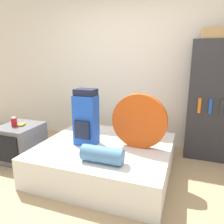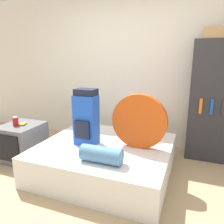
% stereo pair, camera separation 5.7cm
% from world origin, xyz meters
% --- Properties ---
extents(ground_plane, '(16.00, 16.00, 0.00)m').
position_xyz_m(ground_plane, '(0.00, 0.00, 0.00)').
color(ground_plane, tan).
extents(wall_back, '(8.00, 0.05, 2.60)m').
position_xyz_m(wall_back, '(0.00, 1.86, 1.30)').
color(wall_back, silver).
rests_on(wall_back, ground_plane).
extents(bed, '(1.67, 1.52, 0.39)m').
position_xyz_m(bed, '(-0.06, 0.63, 0.20)').
color(bed, white).
rests_on(bed, ground_plane).
extents(backpack, '(0.29, 0.24, 0.73)m').
position_xyz_m(backpack, '(-0.30, 0.57, 0.75)').
color(backpack, blue).
rests_on(backpack, bed).
extents(tent_bag, '(0.69, 0.10, 0.69)m').
position_xyz_m(tent_bag, '(0.37, 0.70, 0.74)').
color(tent_bag, '#D14C14').
rests_on(tent_bag, bed).
extents(sleeping_roll, '(0.46, 0.18, 0.18)m').
position_xyz_m(sleeping_roll, '(0.10, 0.15, 0.48)').
color(sleeping_roll, teal).
rests_on(sleeping_roll, bed).
extents(television, '(0.54, 0.60, 0.53)m').
position_xyz_m(television, '(-1.39, 0.55, 0.27)').
color(television, '#5B5B60').
rests_on(television, ground_plane).
extents(canister, '(0.08, 0.08, 0.14)m').
position_xyz_m(canister, '(-1.42, 0.49, 0.60)').
color(canister, '#B2191E').
rests_on(canister, television).
extents(banana_bunch, '(0.11, 0.15, 0.03)m').
position_xyz_m(banana_bunch, '(-1.35, 0.57, 0.55)').
color(banana_bunch, yellow).
rests_on(banana_bunch, television).
extents(bookshelf, '(0.89, 0.40, 1.75)m').
position_xyz_m(bookshelf, '(1.36, 1.60, 0.88)').
color(bookshelf, '#2D2D33').
rests_on(bookshelf, ground_plane).
extents(cardboard_box, '(0.44, 0.31, 0.15)m').
position_xyz_m(cardboard_box, '(1.24, 1.59, 1.82)').
color(cardboard_box, '#A88456').
rests_on(cardboard_box, bookshelf).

